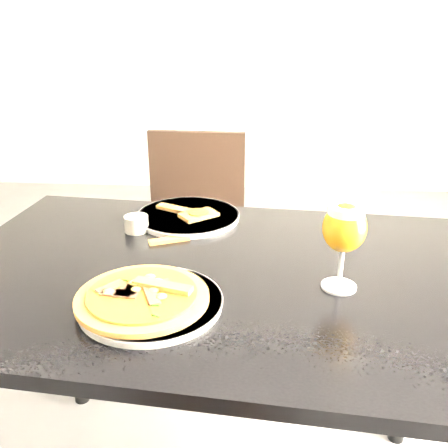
# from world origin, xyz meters

# --- Properties ---
(dining_table) EXTENTS (1.27, 0.91, 0.75)m
(dining_table) POSITION_xyz_m (0.21, 0.16, 0.66)
(dining_table) COLOR black
(dining_table) RESTS_ON ground
(chair_far) EXTENTS (0.41, 0.41, 0.86)m
(chair_far) POSITION_xyz_m (0.07, 0.95, 0.47)
(chair_far) COLOR black
(chair_far) RESTS_ON ground
(plate_main) EXTENTS (0.34, 0.34, 0.01)m
(plate_main) POSITION_xyz_m (0.11, -0.01, 0.76)
(plate_main) COLOR silver
(plate_main) RESTS_ON dining_table
(pizza) EXTENTS (0.26, 0.26, 0.03)m
(pizza) POSITION_xyz_m (0.10, -0.01, 0.77)
(pizza) COLOR #A56C27
(pizza) RESTS_ON plate_main
(plate_second) EXTENTS (0.37, 0.37, 0.01)m
(plate_second) POSITION_xyz_m (0.13, 0.45, 0.76)
(plate_second) COLOR silver
(plate_second) RESTS_ON dining_table
(crust_scraps) EXTENTS (0.18, 0.13, 0.01)m
(crust_scraps) POSITION_xyz_m (0.13, 0.44, 0.77)
(crust_scraps) COLOR #A56C27
(crust_scraps) RESTS_ON plate_second
(loose_crust) EXTENTS (0.10, 0.06, 0.01)m
(loose_crust) POSITION_xyz_m (0.10, 0.29, 0.75)
(loose_crust) COLOR #A56C27
(loose_crust) RESTS_ON dining_table
(sauce_cup) EXTENTS (0.06, 0.06, 0.04)m
(sauce_cup) POSITION_xyz_m (0.00, 0.35, 0.77)
(sauce_cup) COLOR #B6B3A4
(sauce_cup) RESTS_ON dining_table
(beer_glass) EXTENTS (0.09, 0.09, 0.18)m
(beer_glass) POSITION_xyz_m (0.49, 0.09, 0.88)
(beer_glass) COLOR #B3B8BC
(beer_glass) RESTS_ON dining_table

